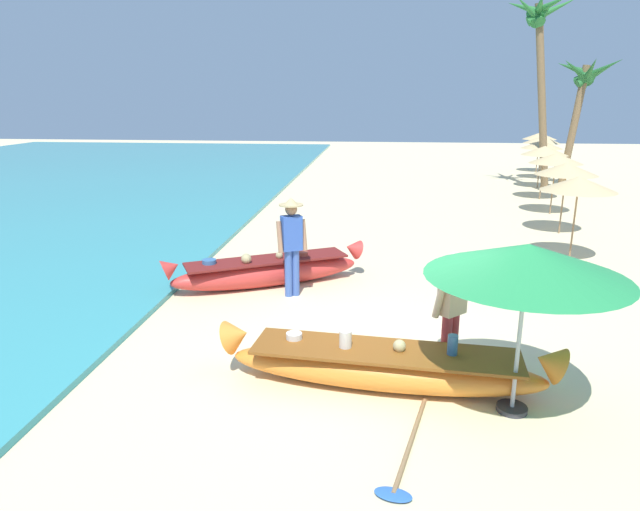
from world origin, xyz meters
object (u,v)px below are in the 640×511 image
patio_umbrella_large (527,261)px  palm_tree_tall_inland (540,34)px  person_tourist_customer (452,305)px  paddle (406,457)px  boat_red_midground (267,271)px  palm_tree_leaning_seaward (584,83)px  person_vendor_hatted (292,240)px  boat_orange_foreground (384,366)px

patio_umbrella_large → palm_tree_tall_inland: (4.12, 16.78, 3.97)m
person_tourist_customer → paddle: bearing=-107.4°
boat_red_midground → person_tourist_customer: bearing=-45.5°
palm_tree_leaning_seaward → person_vendor_hatted: bearing=-124.3°
patio_umbrella_large → palm_tree_tall_inland: 17.73m
palm_tree_tall_inland → palm_tree_leaning_seaward: 2.63m
person_vendor_hatted → palm_tree_leaning_seaward: (9.25, 13.57, 3.04)m
person_vendor_hatted → palm_tree_leaning_seaward: 16.70m
person_tourist_customer → patio_umbrella_large: size_ratio=0.74×
boat_red_midground → palm_tree_leaning_seaward: palm_tree_leaning_seaward is taller
person_tourist_customer → palm_tree_tall_inland: palm_tree_tall_inland is taller
palm_tree_tall_inland → person_tourist_customer: bearing=-106.8°
boat_orange_foreground → person_vendor_hatted: 3.75m
patio_umbrella_large → palm_tree_tall_inland: bearing=76.2°
person_tourist_customer → palm_tree_leaning_seaward: (6.69, 16.24, 3.17)m
person_tourist_customer → paddle: size_ratio=0.89×
palm_tree_leaning_seaward → paddle: (-7.34, -18.32, -4.08)m
person_vendor_hatted → patio_umbrella_large: 4.94m
boat_orange_foreground → patio_umbrella_large: size_ratio=1.94×
patio_umbrella_large → paddle: 2.47m
person_tourist_customer → boat_orange_foreground: bearing=-146.3°
person_vendor_hatted → paddle: bearing=-68.1°
boat_red_midground → palm_tree_tall_inland: 15.84m
person_vendor_hatted → palm_tree_tall_inland: (7.31, 13.10, 4.74)m
boat_red_midground → person_vendor_hatted: size_ratio=2.04×
boat_orange_foreground → paddle: bearing=-81.5°
patio_umbrella_large → paddle: bearing=-140.4°
patio_umbrella_large → palm_tree_leaning_seaward: bearing=70.6°
boat_orange_foreground → palm_tree_leaning_seaward: 18.84m
palm_tree_leaning_seaward → paddle: bearing=-111.8°
boat_orange_foreground → person_tourist_customer: (0.87, 0.58, 0.65)m
boat_red_midground → person_vendor_hatted: person_vendor_hatted is taller
person_vendor_hatted → patio_umbrella_large: bearing=-49.1°
palm_tree_tall_inland → paddle: (-5.41, -17.85, -5.78)m
boat_orange_foreground → patio_umbrella_large: 2.21m
boat_orange_foreground → palm_tree_leaning_seaward: bearing=65.8°
person_tourist_customer → palm_tree_tall_inland: (4.75, 15.77, 4.88)m
boat_orange_foreground → boat_red_midground: size_ratio=1.15×
palm_tree_tall_inland → paddle: bearing=-106.9°
boat_red_midground → palm_tree_tall_inland: (7.89, 12.58, 5.51)m
patio_umbrella_large → palm_tree_leaning_seaward: size_ratio=0.44×
person_vendor_hatted → boat_red_midground: bearing=138.1°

